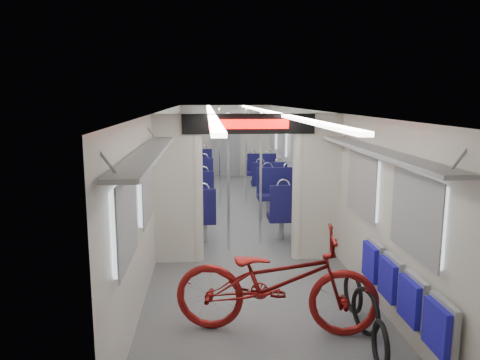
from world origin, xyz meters
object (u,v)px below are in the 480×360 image
(bike_hoop_a, at_px, (380,348))
(stanchion_near_right, at_px, (261,179))
(seat_bay_near_left, at_px, (192,202))
(bike_hoop_b, at_px, (365,313))
(stanchion_far_right, at_px, (246,156))
(flip_bench, at_px, (401,289))
(seat_bay_near_right, at_px, (286,198))
(seat_bay_far_left, at_px, (196,170))
(seat_bay_far_right, at_px, (265,173))
(stanchion_far_left, at_px, (220,157))
(stanchion_near_left, at_px, (229,183))
(bike_hoop_c, at_px, (353,294))
(bicycle, at_px, (276,281))

(bike_hoop_a, bearing_deg, stanchion_near_right, 99.61)
(seat_bay_near_left, bearing_deg, bike_hoop_b, -65.18)
(stanchion_near_right, xyz_separation_m, stanchion_far_right, (0.03, 3.24, 0.00))
(flip_bench, relative_size, seat_bay_near_left, 1.02)
(seat_bay_near_right, distance_m, seat_bay_far_left, 4.29)
(seat_bay_far_right, bearing_deg, bike_hoop_a, -89.78)
(seat_bay_near_left, bearing_deg, seat_bay_far_right, 61.41)
(seat_bay_near_left, height_order, stanchion_far_left, stanchion_far_left)
(bike_hoop_b, xyz_separation_m, seat_bay_far_right, (-0.12, 7.73, 0.29))
(seat_bay_near_left, height_order, stanchion_near_right, stanchion_near_right)
(stanchion_near_left, bearing_deg, bike_hoop_a, -70.97)
(bike_hoop_a, bearing_deg, seat_bay_near_right, 90.37)
(bike_hoop_b, bearing_deg, stanchion_near_left, 114.40)
(stanchion_far_right, bearing_deg, seat_bay_near_left, -119.38)
(seat_bay_far_left, height_order, stanchion_far_left, stanchion_far_left)
(bike_hoop_c, bearing_deg, stanchion_near_right, 105.78)
(stanchion_near_right, bearing_deg, bike_hoop_c, -74.22)
(bike_hoop_a, relative_size, stanchion_far_left, 0.21)
(bike_hoop_c, relative_size, stanchion_far_left, 0.22)
(stanchion_far_right, bearing_deg, stanchion_near_left, -99.57)
(stanchion_near_left, height_order, stanchion_near_right, same)
(bike_hoop_a, relative_size, seat_bay_far_right, 0.25)
(bicycle, bearing_deg, bike_hoop_b, -87.38)
(seat_bay_far_left, height_order, seat_bay_far_right, seat_bay_far_left)
(bike_hoop_a, relative_size, seat_bay_near_right, 0.22)
(seat_bay_near_right, xyz_separation_m, seat_bay_far_right, (0.00, 3.33, -0.04))
(seat_bay_near_right, bearing_deg, stanchion_far_right, 105.88)
(flip_bench, xyz_separation_m, stanchion_near_right, (-1.06, 3.48, 0.57))
(bicycle, relative_size, flip_bench, 1.05)
(stanchion_far_right, bearing_deg, stanchion_far_left, -166.40)
(bike_hoop_b, distance_m, stanchion_near_left, 3.36)
(bike_hoop_b, bearing_deg, seat_bay_near_right, 91.55)
(stanchion_far_left, bearing_deg, seat_bay_near_left, -106.43)
(seat_bay_far_left, distance_m, seat_bay_far_right, 1.94)
(bicycle, bearing_deg, stanchion_near_right, 6.73)
(bicycle, bearing_deg, stanchion_far_right, 8.30)
(bike_hoop_a, relative_size, bike_hoop_c, 0.97)
(bike_hoop_b, relative_size, stanchion_near_left, 0.23)
(stanchion_far_right, bearing_deg, seat_bay_far_left, 126.21)
(bike_hoop_a, distance_m, seat_bay_far_right, 8.41)
(stanchion_far_right, bearing_deg, seat_bay_near_right, -74.12)
(bike_hoop_b, xyz_separation_m, seat_bay_near_right, (-0.12, 4.40, 0.32))
(flip_bench, distance_m, seat_bay_far_left, 8.75)
(seat_bay_far_left, bearing_deg, bicycle, -82.79)
(seat_bay_far_right, xyz_separation_m, stanchion_near_left, (-1.22, -4.79, 0.63))
(seat_bay_near_left, bearing_deg, stanchion_near_right, -39.26)
(bicycle, relative_size, bike_hoop_c, 4.36)
(seat_bay_far_right, bearing_deg, seat_bay_far_left, 164.17)
(seat_bay_near_left, relative_size, seat_bay_far_right, 1.06)
(bicycle, bearing_deg, seat_bay_near_left, 24.23)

